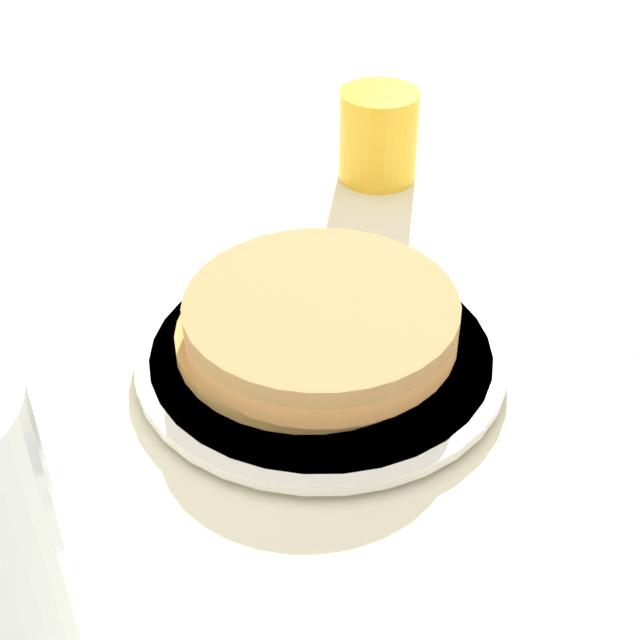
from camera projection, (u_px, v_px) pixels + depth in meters
ground_plane at (321, 363)px, 0.59m from camera, size 4.00×4.00×0.00m
plate at (320, 351)px, 0.59m from camera, size 0.24×0.24×0.01m
pancake_stack at (321, 322)px, 0.57m from camera, size 0.19×0.19×0.04m
juice_glass at (378, 136)px, 0.78m from camera, size 0.07×0.07×0.08m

